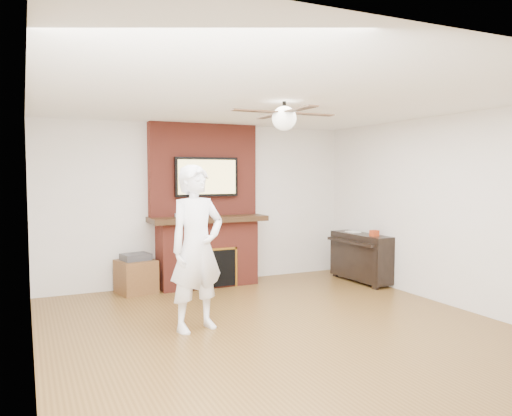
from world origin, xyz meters
name	(u,v)px	position (x,y,z in m)	size (l,w,h in m)	color
room_shell	(284,218)	(0.00, 0.00, 1.25)	(5.36, 5.86, 2.86)	brown
fireplace	(206,221)	(0.00, 2.55, 1.00)	(1.78, 0.64, 2.50)	maroon
tv	(207,177)	(0.00, 2.50, 1.68)	(1.00, 0.08, 0.60)	black
ceiling_fan	(284,117)	(0.00, 0.00, 2.33)	(1.21, 1.21, 0.31)	black
person	(197,248)	(-0.83, 0.47, 0.91)	(0.67, 0.45, 1.83)	white
side_table	(136,275)	(-1.10, 2.48, 0.26)	(0.59, 0.59, 0.57)	#563418
piano	(361,256)	(2.31, 1.70, 0.41)	(0.48, 1.20, 0.86)	black
cable_box	(189,215)	(-0.30, 2.45, 1.11)	(0.38, 0.22, 0.05)	silver
candle_orange	(206,285)	(-0.09, 2.30, 0.06)	(0.07, 0.07, 0.11)	#F23B1C
candle_green	(208,285)	(-0.06, 2.30, 0.05)	(0.07, 0.07, 0.09)	#568334
candle_cream	(221,284)	(0.15, 2.30, 0.05)	(0.08, 0.08, 0.10)	beige
candle_blue	(225,283)	(0.25, 2.38, 0.04)	(0.06, 0.06, 0.08)	teal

